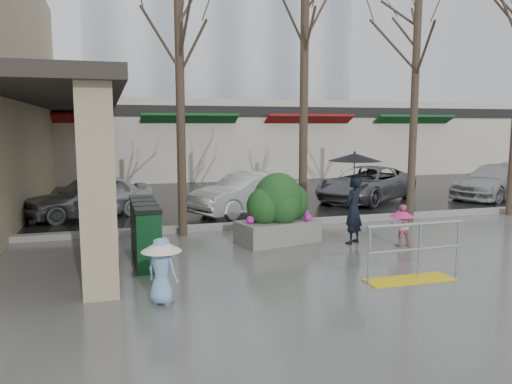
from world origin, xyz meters
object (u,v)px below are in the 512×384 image
tree_mideast (417,47)px  car_c (366,184)px  tree_midwest (305,26)px  child_pink (401,222)px  car_d (495,181)px  tree_west (179,25)px  car_b (247,193)px  child_blue (162,264)px  woman (354,187)px  news_boxes (145,231)px  handrail (413,259)px  car_a (90,196)px  planter (278,209)px

tree_mideast → car_c: tree_mideast is taller
tree_midwest → car_c: 7.15m
tree_mideast → child_pink: 5.35m
car_c → car_d: same height
tree_west → car_b: (2.40, 2.58, -4.45)m
tree_mideast → car_d: (5.73, 3.10, -4.23)m
child_pink → child_blue: 6.02m
woman → car_c: woman is taller
child_pink → car_d: 9.49m
news_boxes → car_c: size_ratio=0.48×
tree_mideast → car_d: 7.77m
handrail → car_c: size_ratio=0.42×
tree_midwest → tree_mideast: size_ratio=1.08×
car_d → child_blue: bearing=-81.7°
handrail → news_boxes: (-4.42, 2.67, 0.23)m
handrail → car_b: car_b is taller
car_c → tree_mideast: bearing=-43.4°
tree_midwest → car_d: 10.60m
child_blue → car_b: 8.07m
tree_midwest → car_a: (-5.47, 3.26, -4.60)m
planter → car_a: size_ratio=0.55×
handrail → car_c: (3.81, 8.55, 0.25)m
tree_midwest → news_boxes: bearing=-153.4°
car_a → news_boxes: bearing=-8.6°
car_d → car_a: bearing=-113.0°
woman → child_pink: (0.94, -0.53, -0.77)m
car_c → planter: bearing=-78.2°
child_pink → car_c: bearing=-101.9°
child_blue → tree_midwest: bearing=-91.8°
handrail → planter: bearing=111.3°
car_b → car_a: bearing=-124.1°
tree_west → tree_midwest: bearing=0.0°
car_b → car_c: (4.78, 1.17, 0.00)m
planter → news_boxes: 3.19m
car_a → car_d: bearing=68.1°
car_a → child_pink: bearing=28.7°
car_a → car_c: size_ratio=0.82×
tree_west → tree_mideast: size_ratio=1.05×
tree_midwest → child_pink: 5.50m
handrail → car_d: 11.88m
woman → car_b: woman is taller
woman → child_blue: woman is taller
tree_midwest → child_blue: 7.83m
tree_mideast → woman: size_ratio=3.04×
car_a → planter: bearing=21.6°
tree_midwest → planter: bearing=-130.0°
tree_midwest → woman: bearing=-77.1°
woman → car_b: bearing=-109.3°
child_pink → planter: 2.81m
car_b → car_d: same height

